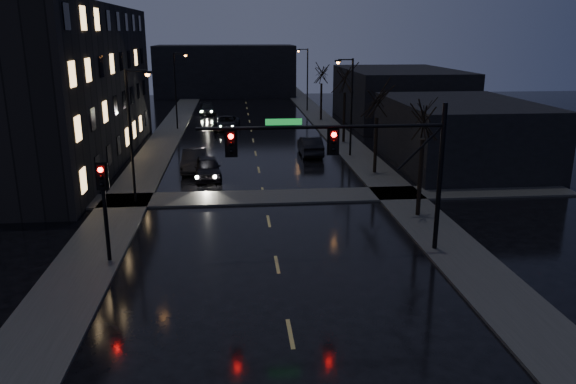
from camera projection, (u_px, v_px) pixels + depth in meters
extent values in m
plane|color=black|center=(297.00, 367.00, 17.40)|extent=(160.00, 160.00, 0.00)
cube|color=#2D2D2B|center=(159.00, 148.00, 50.11)|extent=(3.00, 140.00, 0.12)
cube|color=#2D2D2B|center=(347.00, 144.00, 51.67)|extent=(3.00, 140.00, 0.12)
cube|color=#2D2D2B|center=(264.00, 197.00, 35.10)|extent=(40.00, 3.00, 0.12)
cube|color=black|center=(40.00, 86.00, 42.96)|extent=(12.00, 30.00, 12.00)
cube|color=black|center=(460.00, 134.00, 43.02)|extent=(10.00, 14.00, 5.00)
cube|color=black|center=(398.00, 96.00, 64.08)|extent=(12.00, 18.00, 6.00)
cube|color=black|center=(225.00, 71.00, 90.70)|extent=(22.00, 10.00, 8.00)
cylinder|color=black|center=(440.00, 179.00, 25.75)|extent=(0.22, 0.22, 7.00)
cylinder|color=black|center=(322.00, 127.00, 24.56)|extent=(11.00, 0.16, 0.16)
cylinder|color=black|center=(421.00, 148.00, 25.25)|extent=(2.05, 0.10, 2.05)
cube|color=#0C591E|center=(284.00, 122.00, 24.34)|extent=(1.60, 0.04, 0.28)
cube|color=black|center=(231.00, 143.00, 24.38)|extent=(0.35, 0.28, 1.05)
sphere|color=#FF0705|center=(231.00, 136.00, 24.13)|extent=(0.22, 0.22, 0.22)
cube|color=black|center=(333.00, 141.00, 24.79)|extent=(0.35, 0.28, 1.05)
sphere|color=#FF0705|center=(334.00, 135.00, 24.54)|extent=(0.22, 0.22, 0.22)
cylinder|color=black|center=(106.00, 216.00, 24.73)|extent=(0.18, 0.18, 4.40)
cube|color=black|center=(102.00, 176.00, 24.23)|extent=(0.35, 0.28, 1.05)
sphere|color=#FF0705|center=(100.00, 170.00, 23.99)|extent=(0.22, 0.22, 0.22)
cylinder|color=black|center=(420.00, 179.00, 30.97)|extent=(0.24, 0.24, 4.40)
cylinder|color=black|center=(376.00, 146.00, 40.58)|extent=(0.24, 0.24, 4.12)
cylinder|color=black|center=(344.00, 118.00, 51.99)|extent=(0.24, 0.24, 4.68)
cylinder|color=black|center=(321.00, 102.00, 65.45)|extent=(0.24, 0.24, 4.29)
cylinder|color=black|center=(131.00, 139.00, 32.82)|extent=(0.16, 0.16, 8.00)
cylinder|color=black|center=(136.00, 71.00, 31.81)|extent=(1.20, 0.10, 0.10)
cube|color=black|center=(147.00, 72.00, 31.89)|extent=(0.50, 0.25, 0.15)
sphere|color=orange|center=(147.00, 74.00, 31.92)|extent=(0.28, 0.28, 0.28)
cylinder|color=black|center=(176.00, 92.00, 58.67)|extent=(0.16, 0.16, 8.00)
cylinder|color=black|center=(179.00, 53.00, 57.65)|extent=(1.20, 0.10, 0.10)
cube|color=black|center=(185.00, 54.00, 57.73)|extent=(0.50, 0.25, 0.15)
sphere|color=orange|center=(185.00, 55.00, 57.76)|extent=(0.28, 0.28, 0.28)
cylinder|color=black|center=(351.00, 109.00, 45.74)|extent=(0.16, 0.16, 8.00)
cylinder|color=black|center=(346.00, 60.00, 44.61)|extent=(1.20, 0.10, 0.10)
cube|color=black|center=(338.00, 61.00, 44.58)|extent=(0.50, 0.25, 0.15)
sphere|color=orange|center=(338.00, 62.00, 44.61)|extent=(0.28, 0.28, 0.28)
cylinder|color=black|center=(307.00, 80.00, 72.54)|extent=(0.16, 0.16, 8.00)
cylinder|color=black|center=(303.00, 49.00, 71.41)|extent=(1.20, 0.10, 0.10)
cube|color=black|center=(298.00, 50.00, 71.39)|extent=(0.50, 0.25, 0.15)
sphere|color=orange|center=(298.00, 51.00, 71.41)|extent=(0.28, 0.28, 0.28)
imported|color=black|center=(207.00, 168.00, 39.69)|extent=(2.25, 4.65, 1.53)
imported|color=black|center=(194.00, 160.00, 41.83)|extent=(1.72, 4.88, 1.61)
imported|color=black|center=(227.00, 123.00, 59.63)|extent=(2.97, 5.41, 1.44)
imported|color=black|center=(207.00, 109.00, 70.85)|extent=(2.43, 4.85, 1.35)
imported|color=black|center=(310.00, 146.00, 47.15)|extent=(1.72, 4.84, 1.59)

